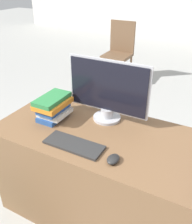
{
  "coord_description": "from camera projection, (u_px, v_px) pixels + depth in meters",
  "views": [
    {
      "loc": [
        0.62,
        -0.88,
        1.7
      ],
      "look_at": [
        -0.03,
        0.32,
        0.93
      ],
      "focal_mm": 40.0,
      "sensor_mm": 36.0,
      "label": 1
    }
  ],
  "objects": [
    {
      "name": "mouse",
      "position": [
        113.0,
        159.0,
        1.41
      ],
      "size": [
        0.07,
        0.1,
        0.03
      ],
      "color": "#262626",
      "rests_on": "desk"
    },
    {
      "name": "desk",
      "position": [
        101.0,
        175.0,
        1.85
      ],
      "size": [
        1.46,
        0.71,
        0.76
      ],
      "color": "brown",
      "rests_on": "ground_plane"
    },
    {
      "name": "keyboard",
      "position": [
        74.0,
        145.0,
        1.54
      ],
      "size": [
        0.38,
        0.14,
        0.02
      ],
      "color": "#2D2D2D",
      "rests_on": "desk"
    },
    {
      "name": "far_chair",
      "position": [
        119.0,
        49.0,
        4.28
      ],
      "size": [
        0.44,
        0.44,
        0.99
      ],
      "rotation": [
        0.0,
        0.0,
        0.56
      ],
      "color": "brown",
      "rests_on": "ground_plane"
    },
    {
      "name": "book_stack",
      "position": [
        53.0,
        107.0,
        1.8
      ],
      "size": [
        0.19,
        0.28,
        0.17
      ],
      "color": "#285199",
      "rests_on": "desk"
    },
    {
      "name": "monitor",
      "position": [
        108.0,
        91.0,
        1.72
      ],
      "size": [
        0.6,
        0.2,
        0.45
      ],
      "color": "#B7B7BC",
      "rests_on": "desk"
    }
  ]
}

